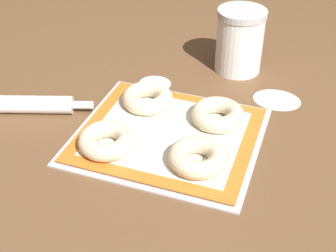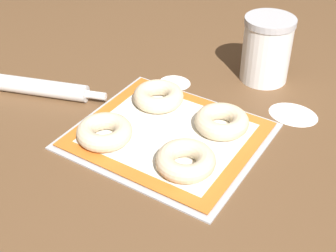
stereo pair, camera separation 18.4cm
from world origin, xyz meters
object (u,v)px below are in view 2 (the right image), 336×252
flour_canister (267,49)px  rolling_pin (19,85)px  bagel_back_left (158,96)px  baking_tray (168,136)px  bagel_front_left (104,132)px  bagel_front_right (186,160)px  bagel_back_right (222,121)px

flour_canister → rolling_pin: size_ratio=0.38×
bagel_back_left → rolling_pin: size_ratio=0.27×
baking_tray → flour_canister: flour_canister is taller
bagel_back_left → bagel_front_left: bearing=-96.4°
bagel_front_left → flour_canister: size_ratio=0.71×
bagel_front_right → bagel_back_right: bearing=90.0°
bagel_front_left → flour_canister: bearing=67.8°
bagel_back_right → rolling_pin: size_ratio=0.27×
baking_tray → bagel_front_left: 0.14m
bagel_front_left → bagel_front_right: bearing=3.6°
bagel_front_right → flour_canister: bearing=92.0°
bagel_back_left → flour_canister: 0.31m
flour_canister → bagel_back_right: bearing=-86.9°
bagel_front_right → flour_canister: flour_canister is taller
bagel_front_left → rolling_pin: 0.32m
bagel_front_left → flour_canister: (0.18, 0.45, 0.06)m
bagel_front_right → rolling_pin: bearing=175.9°
bagel_front_right → bagel_back_right: size_ratio=1.00×
bagel_front_right → bagel_back_right: 0.16m
bagel_front_right → flour_canister: size_ratio=0.71×
bagel_front_left → baking_tray: bearing=41.2°
bagel_back_right → baking_tray: bearing=-139.4°
bagel_back_right → bagel_front_left: bearing=-139.1°
baking_tray → bagel_front_right: bagel_front_right is taller
bagel_back_left → rolling_pin: bearing=-158.6°
bagel_back_left → flour_canister: (0.16, 0.26, 0.06)m
bagel_front_right → rolling_pin: 0.52m
bagel_front_left → bagel_back_right: same height
rolling_pin → flour_canister: bearing=38.4°
baking_tray → rolling_pin: size_ratio=0.90×
bagel_back_right → flour_canister: flour_canister is taller
flour_canister → rolling_pin: bearing=-141.6°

